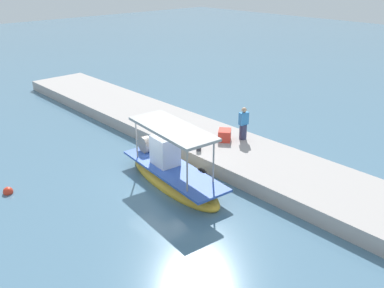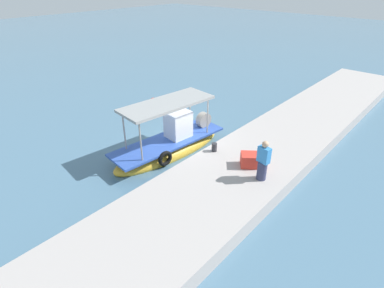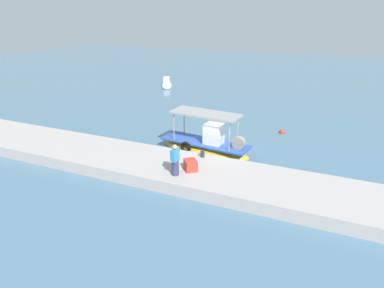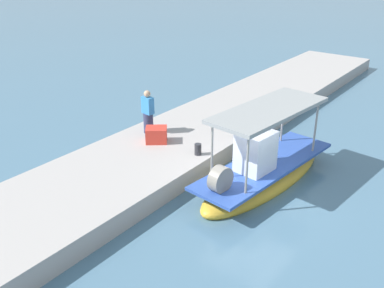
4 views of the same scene
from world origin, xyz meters
name	(u,v)px [view 4 (image 4 of 4)]	position (x,y,z in m)	size (l,w,h in m)	color
ground_plane	(253,193)	(0.00, 0.00, 0.00)	(120.00, 120.00, 0.00)	slate
dock_quay	(162,152)	(0.00, -3.85, 0.33)	(36.00, 4.10, 0.67)	#ACA4A0
main_fishing_boat	(263,171)	(-0.72, -0.07, 0.48)	(6.24, 2.34, 3.00)	gold
fisherman_near_bollard	(148,114)	(-0.54, -4.96, 1.43)	(0.43, 0.51, 1.68)	#343757
mooring_bollard	(198,149)	(-0.10, -2.27, 0.86)	(0.24, 0.24, 0.40)	#2D2D33
cargo_crate	(156,135)	(-0.04, -4.12, 0.95)	(0.76, 0.61, 0.56)	red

